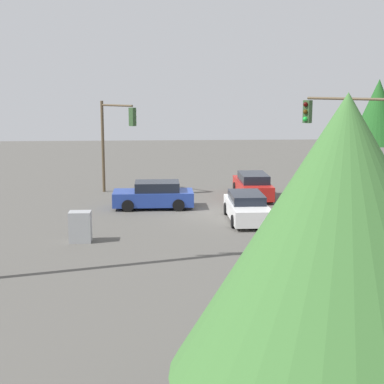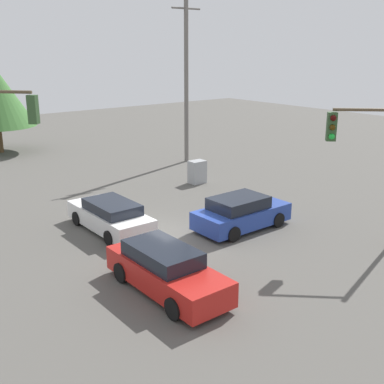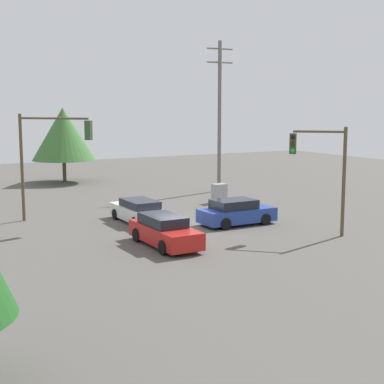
% 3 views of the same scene
% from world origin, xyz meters
% --- Properties ---
extents(ground_plane, '(80.00, 80.00, 0.00)m').
position_xyz_m(ground_plane, '(0.00, 0.00, 0.00)').
color(ground_plane, '#54514C').
extents(sedan_red, '(1.84, 4.71, 1.46)m').
position_xyz_m(sedan_red, '(-2.97, -3.66, 0.71)').
color(sedan_red, red).
rests_on(sedan_red, ground_plane).
extents(sedan_white, '(1.87, 4.61, 1.32)m').
position_xyz_m(sedan_white, '(-1.74, 2.09, 0.64)').
color(sedan_white, silver).
rests_on(sedan_white, ground_plane).
extents(sedan_blue, '(4.25, 1.98, 1.43)m').
position_xyz_m(sedan_blue, '(2.75, -1.14, 0.69)').
color(sedan_blue, '#233D93').
rests_on(sedan_blue, ground_plane).
extents(traffic_signal_main, '(2.21, 2.06, 5.55)m').
position_xyz_m(traffic_signal_main, '(5.02, -5.47, 3.76)').
color(traffic_signal_main, brown).
rests_on(traffic_signal_main, ground_plane).
extents(utility_pole_tall, '(2.20, 0.28, 11.38)m').
position_xyz_m(utility_pole_tall, '(8.72, 10.32, 5.99)').
color(utility_pole_tall, slate).
rests_on(utility_pole_tall, ground_plane).
extents(electrical_cabinet, '(0.91, 0.67, 1.30)m').
position_xyz_m(electrical_cabinet, '(5.82, 5.60, 0.65)').
color(electrical_cabinet, '#9EA0A3').
rests_on(electrical_cabinet, ground_plane).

